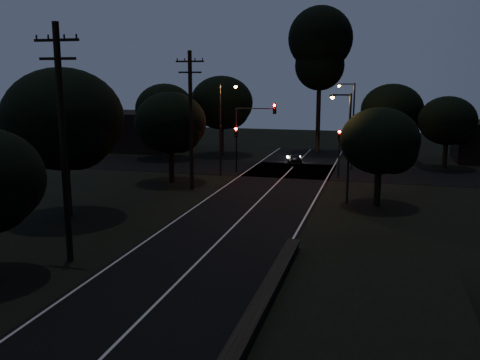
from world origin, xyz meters
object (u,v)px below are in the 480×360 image
Objects in this scene: signal_left at (236,141)px; car at (295,159)px; streetlight_c at (347,141)px; signal_mast at (254,125)px; streetlight_a at (222,123)px; utility_pole_far at (191,118)px; signal_right at (339,144)px; utility_pole_mid at (63,141)px; tall_pine at (320,47)px; streetlight_b at (351,120)px.

signal_left is 7.40m from car.
signal_left is 0.55× the size of streetlight_c.
signal_left is 2.26m from signal_mast.
streetlight_c is at bearing -35.69° from streetlight_a.
signal_right is (10.60, 7.99, -2.65)m from utility_pole_far.
signal_left is 1.00× the size of signal_right.
streetlight_c is 2.40× the size of car.
signal_right is 7.47m from car.
utility_pole_mid is 0.68× the size of tall_pine.
utility_pole_mid is 1.76× the size of signal_mast.
signal_right is (10.60, 24.99, -2.90)m from utility_pole_mid.
utility_pole_mid reaches higher than streetlight_a.
utility_pole_far is 16.51m from streetlight_b.
car is (-1.05, -9.64, -11.20)m from tall_pine.
signal_left is 2.77m from streetlight_a.
utility_pole_far is at bearing 170.40° from streetlight_c.
signal_left and signal_right have the same top height.
car is (4.55, 5.37, -2.30)m from signal_left.
signal_right is at bearing 37.00° from utility_pole_far.
streetlight_b is (9.91, 4.01, 1.80)m from signal_left.
utility_pole_mid is 27.30m from signal_right.
streetlight_a is at bearing -140.23° from signal_mast.
tall_pine is 2.03× the size of streetlight_b.
signal_right is at bearing 97.02° from streetlight_c.
streetlight_c is (11.83, -2.00, -1.13)m from utility_pole_far.
signal_left is 0.51× the size of streetlight_a.
utility_pole_mid is 19.15m from streetlight_c.
car is (5.95, 13.36, -4.95)m from utility_pole_far.
streetlight_b reaches higher than signal_left.
streetlight_a reaches higher than streetlight_c.
car is at bearing 78.92° from utility_pole_mid.
streetlight_a is at bearing 144.31° from streetlight_c.
streetlight_c is at bearing -87.86° from streetlight_b.
utility_pole_mid reaches higher than car.
signal_mast is at bearing 179.97° from signal_right.
signal_right is at bearing 11.34° from streetlight_a.
utility_pole_far reaches higher than car.
utility_pole_far is 12.05m from streetlight_c.
tall_pine is 5.20× the size of car.
tall_pine is 3.97× the size of signal_left.
streetlight_a is at bearing 40.05° from car.
tall_pine is 2.17× the size of streetlight_c.
signal_right is (3.60, -15.01, -8.90)m from tall_pine.
streetlight_a is 2.56× the size of car.
streetlight_c is at bearing -43.76° from signal_left.
utility_pole_mid is 1.05× the size of utility_pole_far.
tall_pine reaches higher than signal_right.
signal_right is at bearing 0.00° from signal_left.
car is at bearing 165.78° from streetlight_b.
streetlight_b is (8.22, 4.01, 0.30)m from signal_mast.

